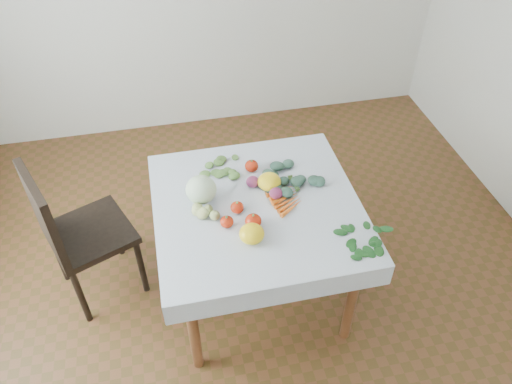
# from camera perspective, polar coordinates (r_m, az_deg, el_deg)

# --- Properties ---
(ground) EXTENTS (4.00, 4.00, 0.00)m
(ground) POSITION_cam_1_polar(r_m,az_deg,el_deg) (3.30, 0.11, -10.97)
(ground) COLOR brown
(table) EXTENTS (1.00, 1.00, 0.75)m
(table) POSITION_cam_1_polar(r_m,az_deg,el_deg) (2.81, 0.13, -2.98)
(table) COLOR brown
(table) RESTS_ON ground
(tablecloth) EXTENTS (1.12, 1.12, 0.01)m
(tablecloth) POSITION_cam_1_polar(r_m,az_deg,el_deg) (2.74, 0.13, -1.51)
(tablecloth) COLOR white
(tablecloth) RESTS_ON table
(chair) EXTENTS (0.59, 0.59, 1.00)m
(chair) POSITION_cam_1_polar(r_m,az_deg,el_deg) (3.04, -20.33, -4.05)
(chair) COLOR black
(chair) RESTS_ON ground
(cabbage) EXTENTS (0.20, 0.20, 0.15)m
(cabbage) POSITION_cam_1_polar(r_m,az_deg,el_deg) (2.73, -6.30, 0.28)
(cabbage) COLOR silver
(cabbage) RESTS_ON tablecloth
(tomato_a) EXTENTS (0.10, 0.10, 0.07)m
(tomato_a) POSITION_cam_1_polar(r_m,az_deg,el_deg) (2.93, -0.50, 2.99)
(tomato_a) COLOR #AE220B
(tomato_a) RESTS_ON tablecloth
(tomato_b) EXTENTS (0.08, 0.08, 0.06)m
(tomato_b) POSITION_cam_1_polar(r_m,az_deg,el_deg) (2.68, -2.17, -1.78)
(tomato_b) COLOR #AE220B
(tomato_b) RESTS_ON tablecloth
(tomato_c) EXTENTS (0.07, 0.07, 0.06)m
(tomato_c) POSITION_cam_1_polar(r_m,az_deg,el_deg) (2.60, -3.35, -3.42)
(tomato_c) COLOR #AE220B
(tomato_c) RESTS_ON tablecloth
(tomato_d) EXTENTS (0.11, 0.11, 0.08)m
(tomato_d) POSITION_cam_1_polar(r_m,az_deg,el_deg) (2.59, -0.32, -3.34)
(tomato_d) COLOR #AE220B
(tomato_d) RESTS_ON tablecloth
(heirloom_back) EXTENTS (0.15, 0.15, 0.09)m
(heirloom_back) POSITION_cam_1_polar(r_m,az_deg,el_deg) (2.81, 1.52, 1.18)
(heirloom_back) COLOR yellow
(heirloom_back) RESTS_ON tablecloth
(heirloom_front) EXTENTS (0.16, 0.16, 0.09)m
(heirloom_front) POSITION_cam_1_polar(r_m,az_deg,el_deg) (2.52, -0.49, -4.79)
(heirloom_front) COLOR yellow
(heirloom_front) RESTS_ON tablecloth
(onion_a) EXTENTS (0.08, 0.08, 0.06)m
(onion_a) POSITION_cam_1_polar(r_m,az_deg,el_deg) (2.83, -0.39, 1.19)
(onion_a) COLOR #621C46
(onion_a) RESTS_ON tablecloth
(onion_b) EXTENTS (0.10, 0.10, 0.06)m
(onion_b) POSITION_cam_1_polar(r_m,az_deg,el_deg) (2.76, 2.30, -0.16)
(onion_b) COLOR #621C46
(onion_b) RESTS_ON tablecloth
(tomatillo_cluster) EXTENTS (0.17, 0.11, 0.05)m
(tomatillo_cluster) POSITION_cam_1_polar(r_m,az_deg,el_deg) (2.67, -6.26, -2.33)
(tomatillo_cluster) COLOR #B4BF6E
(tomatillo_cluster) RESTS_ON tablecloth
(carrot_bunch) EXTENTS (0.17, 0.24, 0.03)m
(carrot_bunch) POSITION_cam_1_polar(r_m,az_deg,el_deg) (2.76, 3.38, -0.72)
(carrot_bunch) COLOR orange
(carrot_bunch) RESTS_ON tablecloth
(kale_bunch) EXTENTS (0.32, 0.30, 0.04)m
(kale_bunch) POSITION_cam_1_polar(r_m,az_deg,el_deg) (2.88, 4.00, 1.65)
(kale_bunch) COLOR #355745
(kale_bunch) RESTS_ON tablecloth
(basil_bunch) EXTENTS (0.28, 0.24, 0.01)m
(basil_bunch) POSITION_cam_1_polar(r_m,az_deg,el_deg) (2.61, 12.37, -5.21)
(basil_bunch) COLOR #1A561D
(basil_bunch) RESTS_ON tablecloth
(dill_bunch) EXTENTS (0.24, 0.19, 0.02)m
(dill_bunch) POSITION_cam_1_polar(r_m,az_deg,el_deg) (2.96, -3.99, 2.68)
(dill_bunch) COLOR #5A883E
(dill_bunch) RESTS_ON tablecloth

